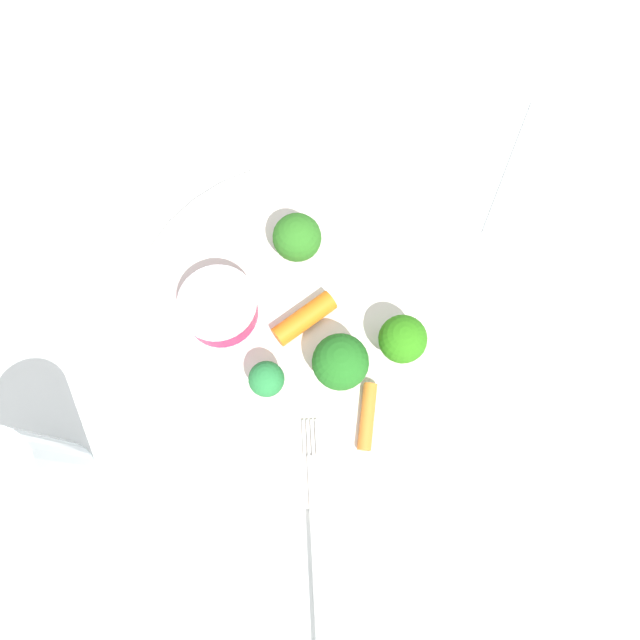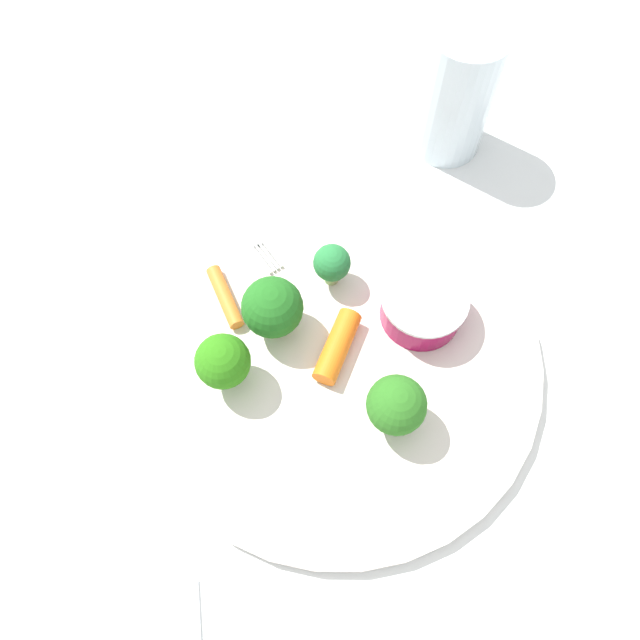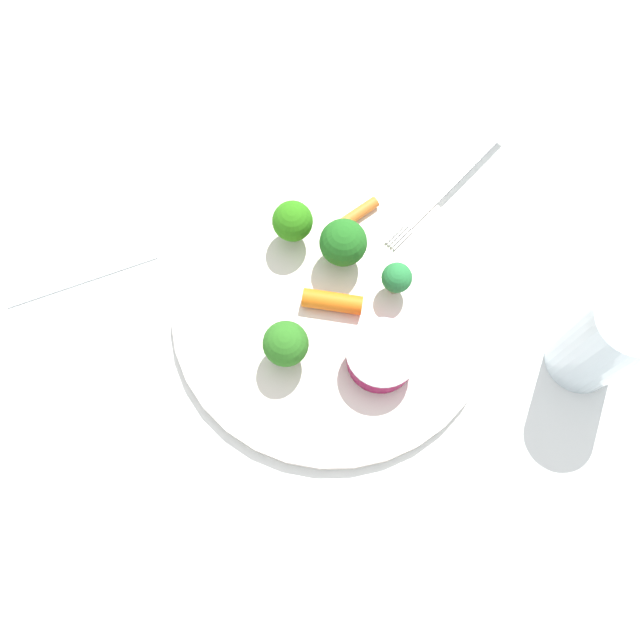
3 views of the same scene
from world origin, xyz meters
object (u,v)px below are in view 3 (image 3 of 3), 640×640
(broccoli_floret_2, at_px, (293,222))
(fork, at_px, (447,188))
(broccoli_floret_3, at_px, (397,278))
(broccoli_floret_1, at_px, (286,344))
(sauce_cup, at_px, (381,356))
(broccoli_floret_0, at_px, (343,243))
(drinking_glass, at_px, (604,342))
(plate, at_px, (332,307))
(napkin, at_px, (67,223))
(carrot_stick_0, at_px, (335,300))
(carrot_stick_1, at_px, (355,216))

(broccoli_floret_2, height_order, fork, broccoli_floret_2)
(broccoli_floret_3, distance_m, fork, 0.13)
(broccoli_floret_1, bearing_deg, sauce_cup, 179.83)
(broccoli_floret_0, bearing_deg, broccoli_floret_2, -20.84)
(fork, height_order, drinking_glass, drinking_glass)
(plate, height_order, broccoli_floret_0, broccoli_floret_0)
(broccoli_floret_0, distance_m, broccoli_floret_1, 0.11)
(broccoli_floret_1, relative_size, fork, 0.33)
(fork, distance_m, napkin, 0.38)
(sauce_cup, height_order, fork, sauce_cup)
(plate, distance_m, broccoli_floret_2, 0.09)
(carrot_stick_0, bearing_deg, broccoli_floret_1, 53.47)
(sauce_cup, bearing_deg, broccoli_floret_0, -68.00)
(napkin, bearing_deg, broccoli_floret_3, 171.56)
(plate, xyz_separation_m, fork, (-0.11, -0.13, 0.01))
(carrot_stick_0, bearing_deg, drinking_glass, 171.49)
(drinking_glass, relative_size, napkin, 0.76)
(broccoli_floret_2, relative_size, drinking_glass, 0.44)
(fork, bearing_deg, broccoli_floret_3, 66.55)
(sauce_cup, relative_size, broccoli_floret_2, 1.28)
(broccoli_floret_3, distance_m, drinking_glass, 0.18)
(broccoli_floret_3, relative_size, carrot_stick_0, 0.70)
(sauce_cup, xyz_separation_m, broccoli_floret_3, (-0.01, -0.07, 0.01))
(sauce_cup, height_order, broccoli_floret_1, broccoli_floret_1)
(carrot_stick_0, bearing_deg, broccoli_floret_2, -56.30)
(plate, distance_m, napkin, 0.28)
(plate, height_order, broccoli_floret_3, broccoli_floret_3)
(plate, height_order, sauce_cup, sauce_cup)
(broccoli_floret_1, distance_m, broccoli_floret_3, 0.12)
(broccoli_floret_0, xyz_separation_m, carrot_stick_0, (0.00, 0.05, -0.02))
(plate, relative_size, drinking_glass, 2.66)
(broccoli_floret_2, distance_m, drinking_glass, 0.29)
(broccoli_floret_1, xyz_separation_m, carrot_stick_0, (-0.04, -0.05, -0.02))
(carrot_stick_1, relative_size, drinking_glass, 0.47)
(broccoli_floret_3, bearing_deg, carrot_stick_0, 19.72)
(broccoli_floret_0, height_order, fork, broccoli_floret_0)
(sauce_cup, relative_size, carrot_stick_0, 1.15)
(sauce_cup, height_order, broccoli_floret_3, broccoli_floret_3)
(sauce_cup, xyz_separation_m, fork, (-0.06, -0.19, -0.01))
(broccoli_floret_0, bearing_deg, drinking_glass, 159.85)
(carrot_stick_1, height_order, fork, carrot_stick_1)
(sauce_cup, bearing_deg, carrot_stick_0, -49.71)
(plate, height_order, broccoli_floret_1, broccoli_floret_1)
(sauce_cup, distance_m, broccoli_floret_2, 0.15)
(fork, bearing_deg, broccoli_floret_0, 40.07)
(carrot_stick_0, bearing_deg, sauce_cup, 130.29)
(sauce_cup, bearing_deg, carrot_stick_1, -77.61)
(plate, relative_size, sauce_cup, 4.74)
(carrot_stick_1, bearing_deg, broccoli_floret_0, 78.00)
(broccoli_floret_3, relative_size, napkin, 0.26)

